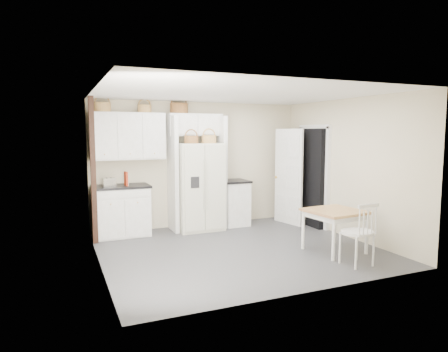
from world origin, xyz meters
name	(u,v)px	position (x,y,z in m)	size (l,w,h in m)	color
floor	(239,249)	(0.00, 0.00, 0.00)	(4.50, 4.50, 0.00)	#3B3C3F
ceiling	(239,94)	(0.00, 0.00, 2.60)	(4.50, 4.50, 0.00)	white
wall_back	(199,164)	(0.00, 2.00, 1.30)	(4.50, 4.50, 0.00)	beige
wall_left	(98,179)	(-2.25, 0.00, 1.30)	(4.00, 4.00, 0.00)	beige
wall_right	(347,168)	(2.25, 0.00, 1.30)	(4.00, 4.00, 0.00)	beige
refrigerator	(199,187)	(-0.15, 1.61, 0.88)	(0.91, 0.73, 1.76)	beige
base_cab_left	(122,212)	(-1.68, 1.70, 0.47)	(1.01, 0.63, 0.93)	silver
base_cab_right	(234,203)	(0.67, 1.70, 0.46)	(0.52, 0.63, 0.92)	silver
dining_table	(334,231)	(1.41, -0.73, 0.35)	(0.84, 0.84, 0.70)	#A26843
windsor_chair	(357,232)	(1.28, -1.41, 0.50)	(0.49, 0.44, 0.99)	silver
counter_left	(121,186)	(-1.68, 1.70, 0.95)	(1.05, 0.68, 0.04)	black
counter_right	(234,181)	(0.67, 1.70, 0.94)	(0.56, 0.67, 0.04)	black
toaster	(109,182)	(-1.91, 1.60, 1.05)	(0.23, 0.13, 0.16)	silver
cookbook_red	(126,179)	(-1.59, 1.62, 1.10)	(0.04, 0.17, 0.26)	#A3270F
cookbook_cream	(127,179)	(-1.57, 1.62, 1.09)	(0.03, 0.16, 0.24)	beige
basket_upper_a	(102,107)	(-1.96, 1.83, 2.44)	(0.31, 0.31, 0.17)	#93582A
basket_upper_c	(145,109)	(-1.17, 1.83, 2.43)	(0.26, 0.26, 0.15)	#93582A
basket_bridge_a	(179,108)	(-0.48, 1.83, 2.45)	(0.36, 0.36, 0.20)	#52331B
basket_fridge_a	(191,140)	(-0.33, 1.51, 1.83)	(0.28, 0.28, 0.15)	#52331B
basket_fridge_b	(209,139)	(0.04, 1.51, 1.84)	(0.29, 0.29, 0.16)	#93582A
upper_cabinet	(128,136)	(-1.50, 1.83, 1.90)	(1.40, 0.34, 0.90)	silver
bridge_cabinet	(195,125)	(-0.15, 1.83, 2.12)	(1.12, 0.34, 0.45)	silver
fridge_panel_left	(173,174)	(-0.66, 1.70, 1.15)	(0.08, 0.60, 2.30)	silver
fridge_panel_right	(220,172)	(0.36, 1.70, 1.15)	(0.08, 0.60, 2.30)	silver
trim_post	(93,171)	(-2.20, 1.35, 1.30)	(0.09, 0.09, 2.60)	black
doorway_void	(312,178)	(2.16, 1.00, 1.02)	(0.18, 0.85, 2.05)	black
door_slab	(288,177)	(1.80, 1.33, 1.02)	(0.80, 0.04, 2.05)	white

